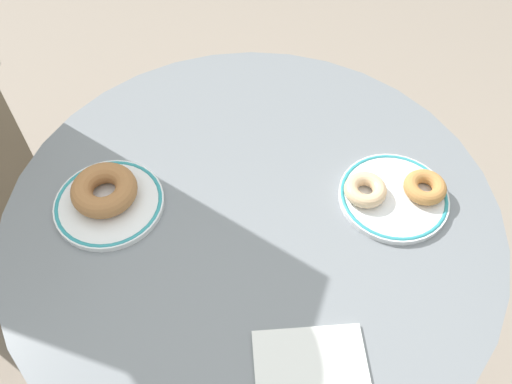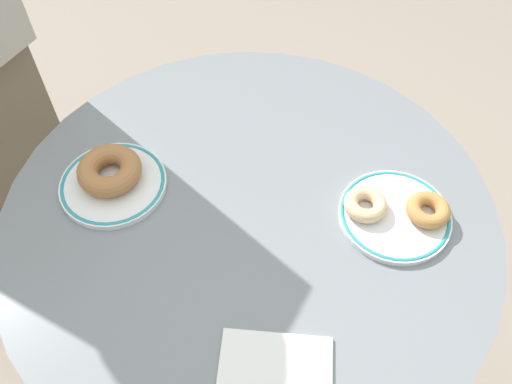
% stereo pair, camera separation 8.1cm
% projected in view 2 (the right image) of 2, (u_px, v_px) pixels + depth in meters
% --- Properties ---
extents(ground_plane, '(7.00, 7.00, 0.02)m').
position_uv_depth(ground_plane, '(252.00, 373.00, 1.46)').
color(ground_plane, gray).
extents(cafe_table, '(0.79, 0.79, 0.75)m').
position_uv_depth(cafe_table, '(250.00, 286.00, 1.06)').
color(cafe_table, slate).
rests_on(cafe_table, ground).
extents(plate_left, '(0.17, 0.17, 0.01)m').
position_uv_depth(plate_left, '(113.00, 184.00, 0.88)').
color(plate_left, white).
rests_on(plate_left, cafe_table).
extents(plate_right, '(0.17, 0.17, 0.01)m').
position_uv_depth(plate_right, '(395.00, 215.00, 0.84)').
color(plate_right, white).
rests_on(plate_right, cafe_table).
extents(donut_cinnamon, '(0.14, 0.14, 0.03)m').
position_uv_depth(donut_cinnamon, '(110.00, 170.00, 0.86)').
color(donut_cinnamon, '#A36B3D').
rests_on(donut_cinnamon, plate_left).
extents(donut_old_fashioned, '(0.09, 0.09, 0.02)m').
position_uv_depth(donut_old_fashioned, '(428.00, 210.00, 0.82)').
color(donut_old_fashioned, '#BC7F42').
rests_on(donut_old_fashioned, plate_right).
extents(donut_glazed, '(0.08, 0.08, 0.02)m').
position_uv_depth(donut_glazed, '(366.00, 204.00, 0.83)').
color(donut_glazed, '#E0B789').
rests_on(donut_glazed, plate_right).
extents(paper_napkin, '(0.15, 0.13, 0.01)m').
position_uv_depth(paper_napkin, '(275.00, 377.00, 0.69)').
color(paper_napkin, white).
rests_on(paper_napkin, cafe_table).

